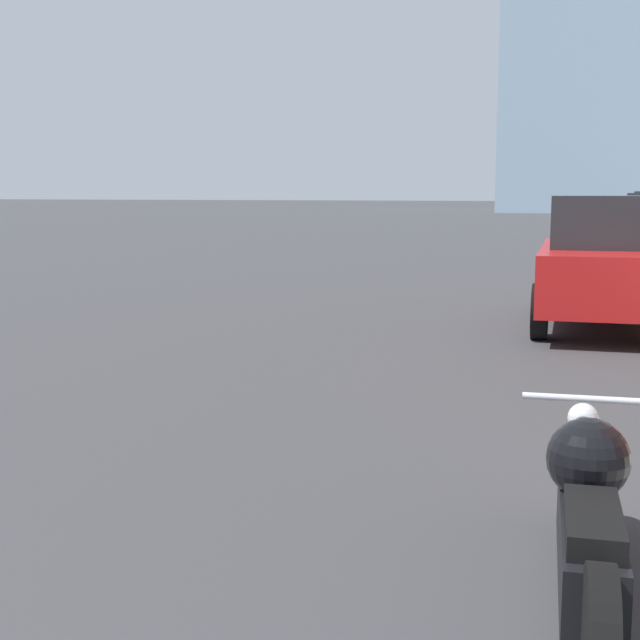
# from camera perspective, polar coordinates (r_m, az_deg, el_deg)

# --- Properties ---
(motorcycle) EXTENTS (0.62, 2.36, 0.80)m
(motorcycle) POSITION_cam_1_polar(r_m,az_deg,el_deg) (4.12, 16.79, -12.28)
(motorcycle) COLOR black
(motorcycle) RESTS_ON ground_plane
(parked_car_red) EXTENTS (2.12, 4.39, 1.77)m
(parked_car_red) POSITION_cam_1_polar(r_m,az_deg,el_deg) (12.61, 17.84, 3.56)
(parked_car_red) COLOR red
(parked_car_red) RESTS_ON ground_plane
(parked_car_silver) EXTENTS (2.14, 4.57, 1.60)m
(parked_car_silver) POSITION_cam_1_polar(r_m,az_deg,el_deg) (24.91, 19.39, 5.38)
(parked_car_silver) COLOR #BCBCC1
(parked_car_silver) RESTS_ON ground_plane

